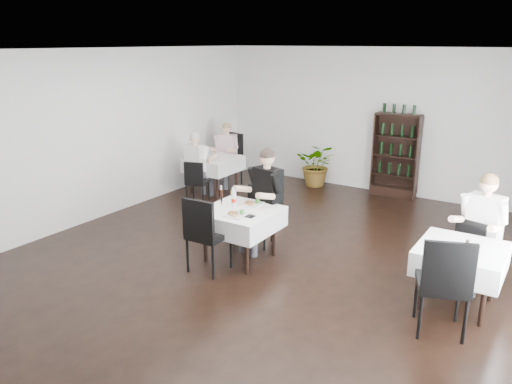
# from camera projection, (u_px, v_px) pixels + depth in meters

# --- Properties ---
(room_shell) EXTENTS (9.00, 9.00, 9.00)m
(room_shell) POSITION_uv_depth(u_px,v_px,m) (257.00, 163.00, 6.85)
(room_shell) COLOR black
(room_shell) RESTS_ON ground
(wine_shelf) EXTENTS (0.90, 0.28, 1.75)m
(wine_shelf) POSITION_uv_depth(u_px,v_px,m) (395.00, 156.00, 10.20)
(wine_shelf) COLOR black
(wine_shelf) RESTS_ON ground
(main_table) EXTENTS (1.03, 1.03, 0.77)m
(main_table) POSITION_uv_depth(u_px,v_px,m) (240.00, 219.00, 7.26)
(main_table) COLOR black
(main_table) RESTS_ON ground
(left_table) EXTENTS (0.98, 0.98, 0.77)m
(left_table) POSITION_uv_depth(u_px,v_px,m) (213.00, 164.00, 10.52)
(left_table) COLOR black
(left_table) RESTS_ON ground
(right_table) EXTENTS (0.98, 0.98, 0.77)m
(right_table) POSITION_uv_depth(u_px,v_px,m) (461.00, 259.00, 5.95)
(right_table) COLOR black
(right_table) RESTS_ON ground
(potted_tree) EXTENTS (1.05, 0.97, 0.97)m
(potted_tree) POSITION_uv_depth(u_px,v_px,m) (317.00, 165.00, 11.04)
(potted_tree) COLOR #2E6221
(potted_tree) RESTS_ON ground
(main_chair_far) EXTENTS (0.52, 0.52, 0.93)m
(main_chair_far) POSITION_uv_depth(u_px,v_px,m) (259.00, 211.00, 7.87)
(main_chair_far) COLOR black
(main_chair_far) RESTS_ON ground
(main_chair_near) EXTENTS (0.51, 0.52, 1.10)m
(main_chair_near) POSITION_uv_depth(u_px,v_px,m) (205.00, 230.00, 6.82)
(main_chair_near) COLOR black
(main_chair_near) RESTS_ON ground
(left_chair_far) EXTENTS (0.63, 0.63, 1.15)m
(left_chair_far) POSITION_uv_depth(u_px,v_px,m) (230.00, 155.00, 11.14)
(left_chair_far) COLOR black
(left_chair_far) RESTS_ON ground
(left_chair_near) EXTENTS (0.49, 0.50, 0.86)m
(left_chair_near) POSITION_uv_depth(u_px,v_px,m) (196.00, 179.00, 9.83)
(left_chair_near) COLOR black
(left_chair_near) RESTS_ON ground
(right_chair_far) EXTENTS (0.51, 0.51, 0.89)m
(right_chair_far) POSITION_uv_depth(u_px,v_px,m) (464.00, 250.00, 6.47)
(right_chair_far) COLOR black
(right_chair_far) RESTS_ON ground
(right_chair_near) EXTENTS (0.68, 0.68, 1.16)m
(right_chair_near) POSITION_uv_depth(u_px,v_px,m) (444.00, 280.00, 5.33)
(right_chair_near) COLOR black
(right_chair_near) RESTS_ON ground
(diner_main) EXTENTS (0.66, 0.70, 1.59)m
(diner_main) POSITION_uv_depth(u_px,v_px,m) (263.00, 192.00, 7.53)
(diner_main) COLOR #414148
(diner_main) RESTS_ON ground
(diner_left_far) EXTENTS (0.58, 0.62, 1.41)m
(diner_left_far) POSITION_uv_depth(u_px,v_px,m) (226.00, 150.00, 10.94)
(diner_left_far) COLOR #414148
(diner_left_far) RESTS_ON ground
(diner_left_near) EXTENTS (0.52, 0.52, 1.40)m
(diner_left_near) POSITION_uv_depth(u_px,v_px,m) (198.00, 160.00, 10.04)
(diner_left_near) COLOR #414148
(diner_left_near) RESTS_ON ground
(diner_right_far) EXTENTS (0.63, 0.67, 1.53)m
(diner_right_far) POSITION_uv_depth(u_px,v_px,m) (481.00, 223.00, 6.36)
(diner_right_far) COLOR #414148
(diner_right_far) RESTS_ON ground
(plate_far) EXTENTS (0.32, 0.32, 0.09)m
(plate_far) POSITION_uv_depth(u_px,v_px,m) (253.00, 204.00, 7.42)
(plate_far) COLOR white
(plate_far) RESTS_ON main_table
(plate_near) EXTENTS (0.30, 0.30, 0.09)m
(plate_near) POSITION_uv_depth(u_px,v_px,m) (236.00, 214.00, 6.97)
(plate_near) COLOR white
(plate_near) RESTS_ON main_table
(pilsner_dark) EXTENTS (0.07, 0.07, 0.31)m
(pilsner_dark) POSITION_uv_depth(u_px,v_px,m) (221.00, 198.00, 7.35)
(pilsner_dark) COLOR black
(pilsner_dark) RESTS_ON main_table
(pilsner_lager) EXTENTS (0.06, 0.06, 0.27)m
(pilsner_lager) POSITION_uv_depth(u_px,v_px,m) (233.00, 198.00, 7.40)
(pilsner_lager) COLOR gold
(pilsner_lager) RESTS_ON main_table
(coke_bottle) EXTENTS (0.07, 0.07, 0.29)m
(coke_bottle) POSITION_uv_depth(u_px,v_px,m) (234.00, 199.00, 7.31)
(coke_bottle) COLOR silver
(coke_bottle) RESTS_ON main_table
(napkin_cutlery) EXTENTS (0.16, 0.18, 0.02)m
(napkin_cutlery) POSITION_uv_depth(u_px,v_px,m) (249.00, 216.00, 6.94)
(napkin_cutlery) COLOR black
(napkin_cutlery) RESTS_ON main_table
(pepper_mill) EXTENTS (0.05, 0.05, 0.11)m
(pepper_mill) POSITION_uv_depth(u_px,v_px,m) (467.00, 244.00, 5.85)
(pepper_mill) COLOR black
(pepper_mill) RESTS_ON right_table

